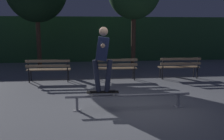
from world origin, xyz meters
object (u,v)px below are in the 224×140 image
Objects in this scene: skateboard at (103,92)px; park_bench_leftmost at (49,68)px; park_bench_right_center at (179,65)px; skateboarder at (103,54)px; grind_rail at (129,97)px; park_bench_left_center at (116,66)px.

skateboard is 0.49× the size of park_bench_leftmost.
park_bench_right_center is (3.33, 3.44, 0.10)m from skateboard.
park_bench_leftmost is (-1.73, 3.44, -0.84)m from skateboarder.
park_bench_leftmost is (-2.38, 3.44, 0.25)m from grind_rail.
skateboard is 0.49× the size of park_bench_right_center.
park_bench_left_center is 2.53m from park_bench_right_center.
park_bench_left_center and park_bench_right_center have the same top height.
skateboarder is 3.63m from park_bench_left_center.
park_bench_left_center is 1.00× the size of park_bench_right_center.
skateboard is 0.49× the size of park_bench_left_center.
grind_rail is 2.00× the size of skateboarder.
park_bench_left_center is at bearing 0.00° from park_bench_leftmost.
grind_rail is at bearing -127.90° from park_bench_right_center.
skateboarder is (0.00, -0.00, 0.94)m from skateboard.
grind_rail is 3.94× the size of skateboard.
grind_rail is 1.93× the size of park_bench_left_center.
park_bench_leftmost is (-1.73, 3.44, 0.10)m from skateboard.
skateboard is at bearing 180.00° from grind_rail.
park_bench_right_center reaches higher than skateboard.
park_bench_left_center is at bearing 76.92° from skateboarder.
park_bench_right_center is (2.68, 3.44, 0.25)m from grind_rail.
park_bench_leftmost is at bearing 180.00° from park_bench_left_center.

